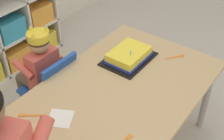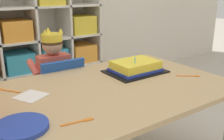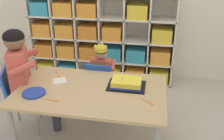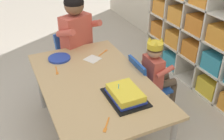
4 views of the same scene
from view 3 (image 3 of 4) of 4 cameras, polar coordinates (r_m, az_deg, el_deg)
storage_cubby_shelf at (r=3.61m, az=-3.00°, el=6.56°), size 2.02×0.37×1.22m
activity_table at (r=2.29m, az=-4.77°, el=-5.66°), size 1.33×0.82×0.59m
classroom_chair_blue at (r=2.80m, az=-2.72°, el=-3.08°), size 0.32×0.33×0.65m
child_with_crown at (r=2.84m, az=-2.25°, el=0.33°), size 0.30×0.31×0.83m
classroom_chair_adult_side at (r=2.67m, az=-20.54°, el=-4.51°), size 0.42×0.45×0.69m
adult_helper_seated at (r=2.56m, az=-18.89°, el=0.01°), size 0.49×0.47×1.08m
birthday_cake_on_tray at (r=2.30m, az=3.32°, el=-3.03°), size 0.34×0.25×0.11m
paper_plate_stack at (r=2.29m, az=-17.31°, el=-4.99°), size 0.20×0.20×0.02m
paper_napkin_square at (r=2.46m, az=-11.83°, el=-2.36°), size 0.17×0.17×0.00m
fork_near_cake_tray at (r=2.15m, az=-13.36°, el=-6.72°), size 0.13×0.03×0.00m
fork_beside_plate_stack at (r=2.09m, az=8.22°, el=-7.18°), size 0.12×0.09×0.00m
fork_scattered_mid_table at (r=2.60m, az=-12.33°, el=-0.79°), size 0.10×0.13×0.00m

